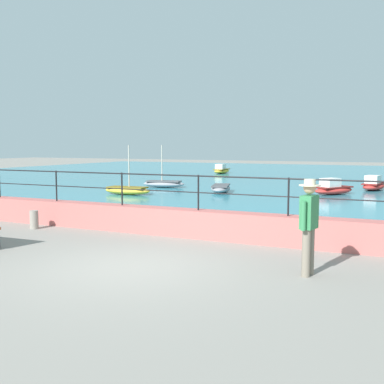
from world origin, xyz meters
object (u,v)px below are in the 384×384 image
person_walking (309,222)px  boat_4 (164,184)px  boat_0 (221,170)px  boat_3 (221,188)px  boat_6 (127,190)px  boat_5 (333,189)px  boat_7 (374,185)px  bollard (34,220)px

person_walking → boat_4: bearing=127.1°
boat_0 → boat_3: 15.15m
boat_6 → boat_5: bearing=25.4°
boat_6 → boat_7: boat_6 is taller
boat_0 → boat_6: 17.03m
boat_3 → boat_0: bearing=111.3°
boat_5 → boat_7: size_ratio=0.99×
boat_5 → boat_6: 9.59m
bollard → boat_6: boat_6 is taller
bollard → boat_3: size_ratio=0.21×
boat_3 → boat_5: bearing=14.4°
boat_5 → boat_0: bearing=129.6°
boat_3 → boat_6: (-3.56, -2.81, 0.01)m
person_walking → bollard: (-7.92, 1.51, -0.72)m
boat_4 → boat_6: size_ratio=1.04×
person_walking → boat_6: bearing=136.0°
boat_3 → boat_5: boat_5 is taller
boat_0 → boat_4: 13.10m
boat_6 → boat_0: bearing=96.5°
boat_4 → boat_6: 3.94m
boat_4 → boat_7: boat_4 is taller
person_walking → boat_3: 14.36m
boat_4 → bollard: bearing=-78.4°
boat_0 → boat_4: size_ratio=0.95×
boat_3 → boat_7: bearing=32.9°
bollard → boat_5: size_ratio=0.21×
boat_4 → boat_5: 8.88m
bollard → boat_3: (1.24, 11.18, -0.00)m
bollard → boat_4: boat_4 is taller
bollard → boat_0: (-4.26, 25.29, 0.07)m
boat_6 → boat_7: 12.47m
person_walking → boat_0: bearing=114.4°
boat_0 → boat_3: size_ratio=0.94×
person_walking → boat_3: person_walking is taller
bollard → boat_7: 17.41m
boat_5 → boat_3: bearing=-165.6°
bollard → boat_5: boat_5 is taller
boat_4 → boat_7: 10.93m
boat_7 → boat_4: bearing=-163.0°
bollard → boat_6: 8.69m
boat_3 → boat_7: (6.67, 4.32, 0.07)m
boat_4 → boat_7: size_ratio=1.00×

